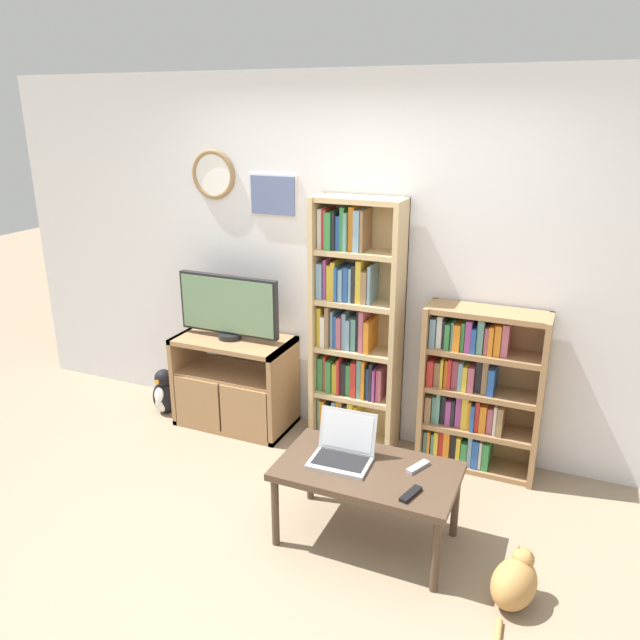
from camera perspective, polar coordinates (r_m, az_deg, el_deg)
name	(u,v)px	position (r m, az deg, el deg)	size (l,w,h in m)	color
ground_plane	(257,565)	(3.65, -5.79, -21.43)	(18.00, 18.00, 0.00)	gray
wall_back	(363,264)	(4.42, 3.95, 5.13)	(6.05, 0.09, 2.60)	silver
tv_stand	(234,382)	(4.85, -7.89, -5.64)	(0.88, 0.48, 0.71)	#9E754C
television	(229,307)	(4.66, -8.36, 1.21)	(0.80, 0.18, 0.49)	black
bookshelf_tall	(352,327)	(4.40, 2.98, -0.68)	(0.63, 0.27, 1.80)	tan
bookshelf_short	(473,391)	(4.32, 13.84, -6.32)	(0.78, 0.28, 1.14)	#9E754C
coffee_table	(367,476)	(3.57, 4.34, -14.04)	(0.99, 0.56, 0.47)	#4C3828
laptop	(343,449)	(3.58, 2.15, -11.70)	(0.34, 0.30, 0.26)	#B7BABC
remote_near_laptop	(418,467)	(3.56, 8.95, -13.12)	(0.10, 0.16, 0.02)	#99999E
remote_far_from_laptop	(411,494)	(3.34, 8.30, -15.47)	(0.09, 0.17, 0.02)	black
cat	(515,582)	(3.48, 17.40, -21.89)	(0.29, 0.58, 0.29)	#B78447
penguin_figurine	(164,393)	(5.21, -14.05, -6.53)	(0.20, 0.18, 0.37)	black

